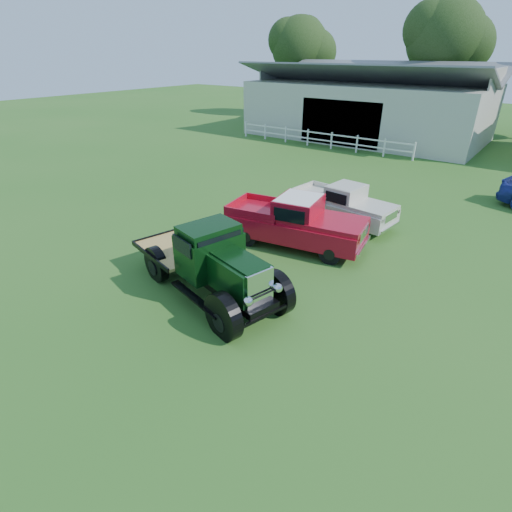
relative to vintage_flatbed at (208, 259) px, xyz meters
The scene contains 8 objects.
ground 1.33m from the vintage_flatbed, ahead, with size 120.00×120.00×0.00m, color #3E6B26.
shed_left 26.67m from the vintage_flatbed, 103.62° to the left, with size 18.80×10.20×5.60m, color #A3A094, non-canonical shape.
fence_rail 21.16m from the vintage_flatbed, 110.09° to the left, with size 14.20×0.16×1.20m, color white, non-canonical shape.
tree_a 37.36m from the vintage_flatbed, 117.71° to the left, with size 6.30×6.30×10.50m, color black, non-canonical shape.
tree_b 34.34m from the vintage_flatbed, 95.51° to the left, with size 6.90×6.90×11.50m, color black, non-canonical shape.
vintage_flatbed is the anchor object (origin of this frame).
red_pickup 4.31m from the vintage_flatbed, 86.07° to the left, with size 5.22×2.01×1.90m, color #AC0E21, non-canonical shape.
white_pickup 7.35m from the vintage_flatbed, 84.14° to the left, with size 4.42×1.71×1.62m, color beige, non-canonical shape.
Camera 1 is at (6.54, -7.23, 6.50)m, focal length 28.00 mm.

